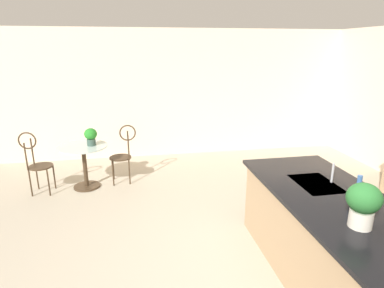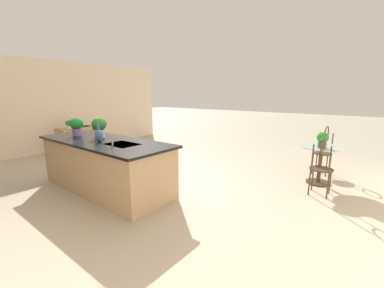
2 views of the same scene
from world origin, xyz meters
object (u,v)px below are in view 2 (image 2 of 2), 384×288
chair_by_island (321,164)px  potted_plant_counter_far (76,125)px  writing_desk (80,135)px  chair_near_window (324,148)px  potted_plant_on_desk (69,124)px  potted_plant_on_table (323,139)px  keyboard (82,126)px  vase_on_counter (99,135)px  potted_plant_counter_near (99,126)px  bistro_table (320,161)px

chair_by_island → potted_plant_counter_far: 4.56m
chair_by_island → writing_desk: size_ratio=0.87×
chair_near_window → writing_desk: 6.65m
chair_by_island → potted_plant_on_desk: (6.36, 1.20, 0.31)m
writing_desk → potted_plant_on_table: 6.53m
chair_near_window → potted_plant_counter_far: 5.19m
potted_plant_on_table → chair_near_window: bearing=-83.2°
writing_desk → potted_plant_on_table: size_ratio=4.08×
keyboard → chair_near_window: bearing=-161.3°
keyboard → potted_plant_counter_far: (-2.52, 1.40, 0.37)m
potted_plant_on_table → potted_plant_counter_far: potted_plant_counter_far is taller
potted_plant_on_desk → vase_on_counter: size_ratio=0.84×
potted_plant_on_desk → potted_plant_on_table: bearing=-164.7°
keyboard → writing_desk: bearing=101.3°
writing_desk → potted_plant_on_desk: size_ratio=4.97×
writing_desk → potted_plant_on_table: (-6.37, -1.36, 0.40)m
keyboard → potted_plant_counter_near: potted_plant_counter_near is taller
keyboard → potted_plant_on_table: size_ratio=1.50×
chair_near_window → potted_plant_counter_far: bearing=43.1°
bistro_table → keyboard: keyboard is taller
keyboard → potted_plant_counter_far: bearing=151.0°
chair_near_window → vase_on_counter: (2.87, 3.59, 0.46)m
writing_desk → potted_plant_counter_near: (-3.05, 1.14, 0.63)m
potted_plant_on_table → vase_on_counter: bearing=42.5°
chair_near_window → potted_plant_on_table: size_ratio=3.55×
chair_near_window → vase_on_counter: bearing=51.4°
chair_near_window → writing_desk: size_ratio=0.87×
chair_by_island → potted_plant_on_table: size_ratio=3.55×
bistro_table → potted_plant_counter_near: potted_plant_counter_near is taller
potted_plant_counter_far → potted_plant_counter_near: potted_plant_counter_near is taller
keyboard → potted_plant_on_desk: bearing=107.3°
chair_by_island → keyboard: size_ratio=2.37×
bistro_table → keyboard: size_ratio=1.82×
chair_by_island → vase_on_counter: 3.82m
chair_near_window → chair_by_island: 1.39m
chair_by_island → potted_plant_counter_near: 4.00m
writing_desk → vase_on_counter: size_ratio=4.17×
writing_desk → potted_plant_on_desk: (-0.12, 0.35, 0.37)m
chair_by_island → potted_plant_counter_far: (3.98, 2.15, 0.55)m
bistro_table → chair_near_window: (0.08, -0.73, 0.13)m
potted_plant_on_table → potted_plant_counter_near: size_ratio=0.78×
potted_plant_counter_far → vase_on_counter: 0.91m
potted_plant_counter_near → potted_plant_on_desk: bearing=-15.1°
writing_desk → chair_near_window: bearing=-160.4°
bistro_table → writing_desk: 6.52m
keyboard → potted_plant_on_desk: 0.49m
writing_desk → keyboard: 0.27m
writing_desk → keyboard: (0.02, -0.10, 0.25)m
bistro_table → potted_plant_on_table: potted_plant_on_table is taller
potted_plant_on_table → potted_plant_counter_far: (3.87, 2.66, 0.21)m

